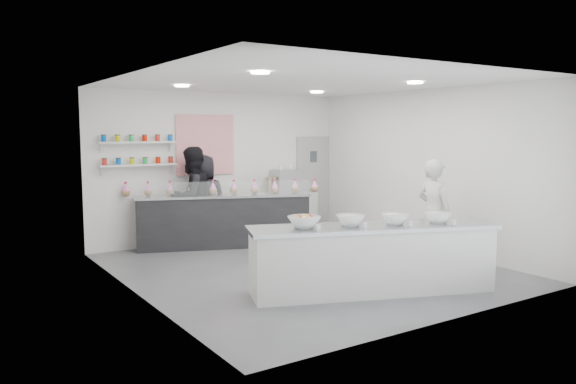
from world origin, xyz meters
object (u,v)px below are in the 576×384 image
object	(u,v)px
staff_right	(204,200)
espresso_ledge	(290,212)
back_bar	(224,221)
woman_prep	(434,213)
prep_counter	(372,259)
espresso_machine	(286,181)
staff_left	(192,198)

from	to	relation	value
staff_right	espresso_ledge	bearing A→B (deg)	-159.98
back_bar	staff_right	size ratio (longest dim) A/B	1.85
back_bar	woman_prep	world-z (taller)	woman_prep
prep_counter	espresso_ledge	distance (m)	4.66
espresso_machine	staff_left	distance (m)	2.32
prep_counter	back_bar	size ratio (longest dim) A/B	1.05
staff_left	back_bar	bearing A→B (deg)	132.55
back_bar	woman_prep	bearing A→B (deg)	-34.94
staff_right	espresso_machine	bearing A→B (deg)	-159.68
staff_left	staff_right	xyz separation A→B (m)	(0.27, 0.04, -0.08)
woman_prep	staff_right	xyz separation A→B (m)	(-2.46, 3.60, -0.00)
espresso_ledge	staff_right	bearing A→B (deg)	-174.10
back_bar	staff_right	distance (m)	0.56
espresso_ledge	woman_prep	xyz separation A→B (m)	(0.33, -3.82, 0.43)
staff_left	staff_right	bearing A→B (deg)	167.47
staff_left	espresso_machine	bearing A→B (deg)	166.35
woman_prep	staff_right	world-z (taller)	woman_prep
prep_counter	staff_right	distance (m)	4.25
prep_counter	back_bar	xyz separation A→B (m)	(-0.34, 3.87, 0.04)
espresso_machine	woman_prep	world-z (taller)	woman_prep
woman_prep	staff_left	distance (m)	4.49
espresso_machine	espresso_ledge	bearing A→B (deg)	0.00
back_bar	staff_left	xyz separation A→B (m)	(-0.53, 0.28, 0.46)
espresso_ledge	staff_left	distance (m)	2.47
prep_counter	espresso_ledge	bearing A→B (deg)	91.60
espresso_machine	staff_right	world-z (taller)	staff_right
espresso_ledge	espresso_machine	xyz separation A→B (m)	(-0.10, 0.00, 0.69)
espresso_machine	staff_right	size ratio (longest dim) A/B	0.34
woman_prep	staff_left	xyz separation A→B (m)	(-2.73, 3.56, 0.08)
woman_prep	staff_right	size ratio (longest dim) A/B	1.00
espresso_machine	woman_prep	distance (m)	3.85
prep_counter	woman_prep	distance (m)	1.99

